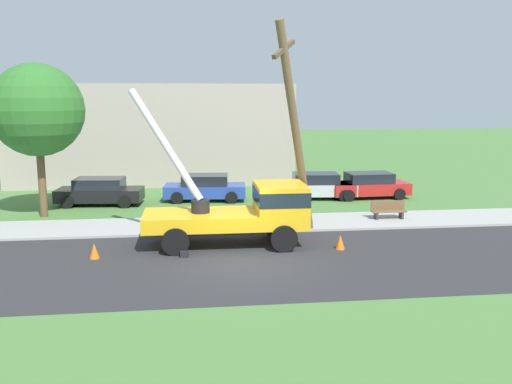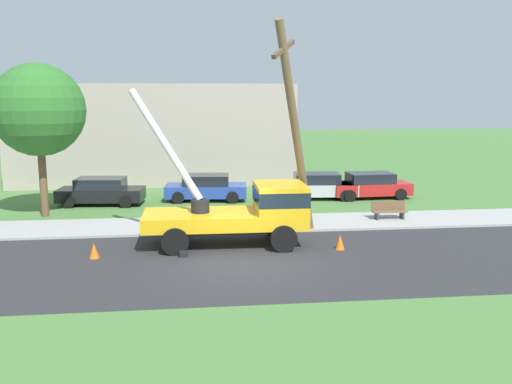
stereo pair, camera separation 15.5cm
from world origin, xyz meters
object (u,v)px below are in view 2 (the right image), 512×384
(leaning_utility_pole, at_px, (296,131))
(traffic_cone_ahead, at_px, (340,242))
(utility_truck, at_px, (247,209))
(parked_sedan_red, at_px, (370,185))
(park_bench, at_px, (389,211))
(roadside_tree_near, at_px, (38,110))
(parked_sedan_black, at_px, (101,191))
(parked_sedan_blue, at_px, (206,188))
(traffic_cone_behind, at_px, (94,250))
(parked_sedan_silver, at_px, (317,186))

(leaning_utility_pole, bearing_deg, traffic_cone_ahead, -49.44)
(utility_truck, relative_size, parked_sedan_red, 1.51)
(leaning_utility_pole, distance_m, park_bench, 6.85)
(roadside_tree_near, bearing_deg, parked_sedan_black, 49.63)
(parked_sedan_black, distance_m, roadside_tree_near, 5.51)
(parked_sedan_black, distance_m, parked_sedan_blue, 5.56)
(utility_truck, distance_m, parked_sedan_black, 11.11)
(traffic_cone_ahead, height_order, park_bench, park_bench)
(traffic_cone_ahead, relative_size, roadside_tree_near, 0.08)
(park_bench, bearing_deg, parked_sedan_black, 158.39)
(utility_truck, height_order, leaning_utility_pole, leaning_utility_pole)
(parked_sedan_black, bearing_deg, utility_truck, -51.82)
(leaning_utility_pole, xyz_separation_m, parked_sedan_black, (-8.82, 8.21, -3.62))
(park_bench, height_order, roadside_tree_near, roadside_tree_near)
(traffic_cone_ahead, relative_size, parked_sedan_blue, 0.12)
(parked_sedan_black, relative_size, parked_sedan_blue, 1.00)
(parked_sedan_red, height_order, roadside_tree_near, roadside_tree_near)
(parked_sedan_red, relative_size, park_bench, 2.79)
(leaning_utility_pole, relative_size, parked_sedan_blue, 1.87)
(leaning_utility_pole, distance_m, roadside_tree_near, 12.40)
(utility_truck, relative_size, traffic_cone_ahead, 12.07)
(parked_sedan_blue, xyz_separation_m, roadside_tree_near, (-7.76, -3.16, 4.30))
(parked_sedan_blue, bearing_deg, parked_sedan_red, -1.93)
(utility_truck, xyz_separation_m, roadside_tree_near, (-9.08, 6.10, 3.61))
(traffic_cone_behind, relative_size, park_bench, 0.35)
(parked_sedan_black, xyz_separation_m, parked_sedan_silver, (11.67, 0.37, 0.00))
(parked_sedan_red, bearing_deg, parked_sedan_blue, 178.07)
(traffic_cone_ahead, bearing_deg, utility_truck, 161.19)
(parked_sedan_black, bearing_deg, parked_sedan_blue, 5.64)
(parked_sedan_blue, height_order, park_bench, parked_sedan_blue)
(leaning_utility_pole, relative_size, roadside_tree_near, 1.18)
(parked_sedan_black, bearing_deg, roadside_tree_near, -130.37)
(parked_sedan_silver, bearing_deg, roadside_tree_near, -167.85)
(parked_sedan_blue, bearing_deg, leaning_utility_pole, -69.40)
(parked_sedan_silver, xyz_separation_m, park_bench, (2.08, -5.82, -0.25))
(utility_truck, xyz_separation_m, traffic_cone_ahead, (3.40, -1.16, -1.13))
(parked_sedan_black, relative_size, roadside_tree_near, 0.63)
(leaning_utility_pole, distance_m, traffic_cone_behind, 8.75)
(utility_truck, xyz_separation_m, leaning_utility_pole, (1.97, 0.51, 2.92))
(parked_sedan_blue, distance_m, parked_sedan_silver, 6.14)
(traffic_cone_behind, bearing_deg, parked_sedan_red, 37.26)
(parked_sedan_blue, bearing_deg, utility_truck, -81.89)
(utility_truck, bearing_deg, parked_sedan_red, 48.78)
(leaning_utility_pole, distance_m, parked_sedan_red, 10.90)
(utility_truck, distance_m, leaning_utility_pole, 3.56)
(traffic_cone_behind, xyz_separation_m, parked_sedan_blue, (4.26, 10.52, 0.43))
(leaning_utility_pole, bearing_deg, roadside_tree_near, 153.17)
(traffic_cone_behind, bearing_deg, roadside_tree_near, 115.42)
(traffic_cone_behind, height_order, roadside_tree_near, roadside_tree_near)
(utility_truck, height_order, parked_sedan_silver, utility_truck)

